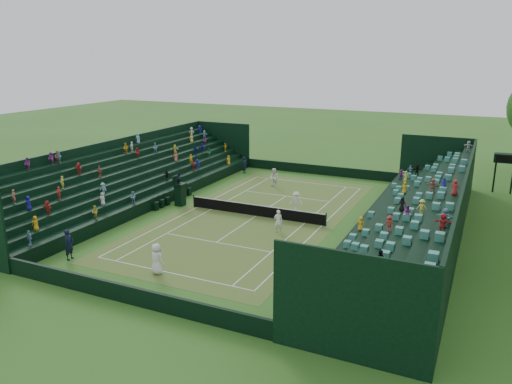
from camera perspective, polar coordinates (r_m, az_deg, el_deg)
ground at (r=39.81m, az=-0.00°, el=-2.78°), size 160.00×160.00×0.00m
court_surface at (r=39.81m, az=-0.00°, el=-2.77°), size 12.97×26.77×0.01m
perimeter_wall_north at (r=53.97m, az=7.20°, el=2.53°), size 17.17×0.20×1.00m
perimeter_wall_south at (r=27.16m, az=-14.69°, el=-11.20°), size 17.17×0.20×1.00m
perimeter_wall_east at (r=37.04m, az=11.99°, el=-3.73°), size 0.20×31.77×1.00m
perimeter_wall_west at (r=43.79m, az=-10.10°, el=-0.63°), size 0.20×31.77×1.00m
north_grandstand at (r=36.08m, az=18.55°, el=-2.97°), size 6.60×32.00×4.90m
south_grandstand at (r=46.01m, az=-14.43°, el=1.24°), size 6.60×32.00×4.90m
tennis_net at (r=39.65m, az=-0.00°, el=-2.05°), size 11.67×0.10×1.06m
scoreboard_tower at (r=51.10m, az=26.63°, el=3.30°), size 2.00×1.00×3.70m
umpire_chair at (r=42.79m, az=-8.71°, el=0.06°), size 0.91×0.91×2.87m
courtside_chairs at (r=44.01m, az=-9.52°, el=-0.68°), size 0.47×5.44×1.02m
player_near_west at (r=29.92m, az=-11.28°, el=-7.50°), size 1.01×0.75×1.87m
player_near_east at (r=36.02m, az=2.57°, el=-3.35°), size 0.72×0.59×1.71m
player_far_west at (r=48.32m, az=2.09°, el=1.64°), size 1.10×0.98×1.86m
player_far_east at (r=41.00m, az=4.62°, el=-1.08°), size 1.13×0.73×1.65m
line_judge_north at (r=54.03m, az=-1.32°, el=3.10°), size 0.47×0.68×1.80m
line_judge_south at (r=33.42m, az=-20.60°, el=-5.65°), size 0.57×0.78×1.97m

